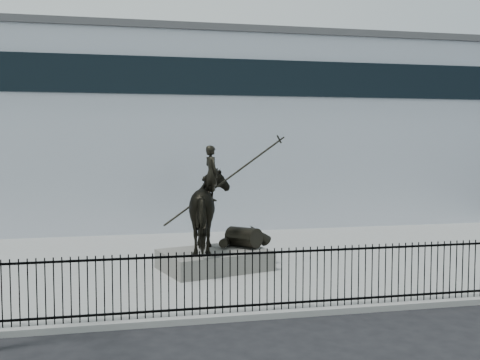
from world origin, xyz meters
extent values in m
plane|color=black|center=(0.00, 0.00, 0.00)|extent=(120.00, 120.00, 0.00)
cube|color=#9C9C99|center=(0.00, 7.00, 0.07)|extent=(30.00, 12.00, 0.15)
cube|color=silver|center=(0.00, 20.00, 4.50)|extent=(44.00, 14.00, 9.00)
cube|color=black|center=(0.00, 1.25, 0.30)|extent=(22.00, 0.05, 0.05)
cube|color=black|center=(0.00, 1.25, 1.55)|extent=(22.00, 0.05, 0.05)
cube|color=black|center=(0.00, 1.25, 0.90)|extent=(22.00, 0.03, 1.50)
cube|color=#615F59|center=(-1.25, 5.77, 0.45)|extent=(3.69, 3.01, 0.60)
imported|color=black|center=(-1.25, 5.77, 2.03)|extent=(2.79, 3.04, 2.55)
imported|color=black|center=(-1.34, 5.75, 3.20)|extent=(0.57, 0.72, 1.73)
cylinder|color=black|center=(-0.91, 5.87, 2.93)|extent=(3.96, 1.20, 2.60)
camera|label=1|loc=(-4.16, -11.49, 4.20)|focal=42.00mm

